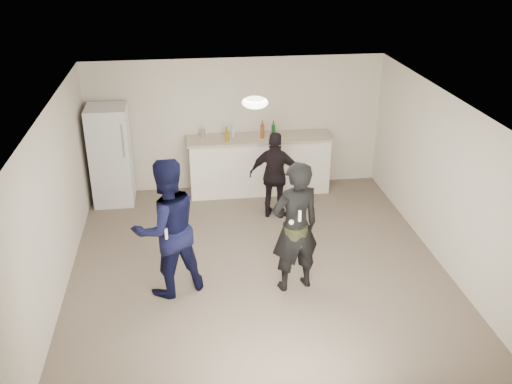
{
  "coord_description": "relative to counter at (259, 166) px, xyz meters",
  "views": [
    {
      "loc": [
        -0.99,
        -7.17,
        4.64
      ],
      "look_at": [
        0.0,
        0.2,
        1.15
      ],
      "focal_mm": 40.0,
      "sensor_mm": 36.0,
      "label": 1
    }
  ],
  "objects": [
    {
      "name": "man",
      "position": [
        -1.67,
        -3.08,
        0.46
      ],
      "size": [
        1.17,
        1.06,
        1.97
      ],
      "primitive_type": "imported",
      "rotation": [
        0.0,
        0.0,
        3.54
      ],
      "color": "#101342",
      "rests_on": "floor"
    },
    {
      "name": "bottle_cluster",
      "position": [
        -0.15,
        -0.02,
        0.67
      ],
      "size": [
        0.94,
        0.26,
        0.25
      ],
      "color": "#9A4316",
      "rests_on": "counter_top"
    },
    {
      "name": "remote_woman",
      "position": [
        0.04,
        -3.47,
        0.72
      ],
      "size": [
        0.04,
        0.04,
        0.15
      ],
      "primitive_type": "cube",
      "color": "white",
      "rests_on": "woman"
    },
    {
      "name": "wall_left",
      "position": [
        -3.14,
        -2.67,
        0.72
      ],
      "size": [
        0.0,
        6.0,
        6.0
      ],
      "primitive_type": "plane",
      "rotation": [
        1.57,
        0.0,
        1.57
      ],
      "color": "beige",
      "rests_on": "floor"
    },
    {
      "name": "counter",
      "position": [
        0.0,
        0.0,
        0.0
      ],
      "size": [
        2.6,
        0.56,
        1.05
      ],
      "primitive_type": "cube",
      "color": "white",
      "rests_on": "floor"
    },
    {
      "name": "fridge",
      "position": [
        -2.7,
        -0.07,
        0.38
      ],
      "size": [
        0.7,
        0.7,
        1.8
      ],
      "primitive_type": "cube",
      "color": "white",
      "rests_on": "floor"
    },
    {
      "name": "shaker",
      "position": [
        -1.03,
        0.14,
        0.65
      ],
      "size": [
        0.08,
        0.08,
        0.17
      ],
      "primitive_type": "cylinder",
      "color": "silver",
      "rests_on": "counter_top"
    },
    {
      "name": "camo_shorts",
      "position": [
        0.04,
        -3.22,
        0.32
      ],
      "size": [
        0.34,
        0.34,
        0.28
      ],
      "primitive_type": "cylinder",
      "color": "#333C1B",
      "rests_on": "woman"
    },
    {
      "name": "counter_top",
      "position": [
        0.0,
        0.0,
        0.55
      ],
      "size": [
        2.68,
        0.64,
        0.04
      ],
      "primitive_type": "cube",
      "color": "#C2AC96",
      "rests_on": "counter"
    },
    {
      "name": "fridge_handle",
      "position": [
        -2.42,
        -0.44,
        0.78
      ],
      "size": [
        0.02,
        0.02,
        0.6
      ],
      "primitive_type": "cylinder",
      "color": "silver",
      "rests_on": "fridge"
    },
    {
      "name": "woman",
      "position": [
        0.04,
        -3.22,
        0.42
      ],
      "size": [
        0.78,
        0.61,
        1.9
      ],
      "primitive_type": "imported",
      "rotation": [
        0.0,
        0.0,
        3.39
      ],
      "color": "black",
      "rests_on": "floor"
    },
    {
      "name": "ceiling_dome",
      "position": [
        -0.39,
        -2.37,
        1.93
      ],
      "size": [
        0.36,
        0.36,
        0.16
      ],
      "primitive_type": "ellipsoid",
      "color": "white",
      "rests_on": "ceiling"
    },
    {
      "name": "wall_right",
      "position": [
        2.36,
        -2.67,
        0.72
      ],
      "size": [
        0.0,
        6.0,
        6.0
      ],
      "primitive_type": "plane",
      "rotation": [
        1.57,
        0.0,
        -1.57
      ],
      "color": "beige",
      "rests_on": "floor"
    },
    {
      "name": "nunchuk_man",
      "position": [
        -1.55,
        -3.33,
        0.45
      ],
      "size": [
        0.07,
        0.07,
        0.07
      ],
      "primitive_type": "sphere",
      "color": "white",
      "rests_on": "man"
    },
    {
      "name": "wall_back",
      "position": [
        -0.39,
        0.33,
        0.72
      ],
      "size": [
        6.0,
        0.0,
        6.0
      ],
      "primitive_type": "plane",
      "rotation": [
        1.57,
        0.0,
        0.0
      ],
      "color": "beige",
      "rests_on": "floor"
    },
    {
      "name": "wall_front",
      "position": [
        -0.39,
        -5.67,
        0.72
      ],
      "size": [
        6.0,
        0.0,
        6.0
      ],
      "primitive_type": "plane",
      "rotation": [
        -1.57,
        0.0,
        0.0
      ],
      "color": "beige",
      "rests_on": "floor"
    },
    {
      "name": "spectator",
      "position": [
        0.13,
        -1.06,
        0.24
      ],
      "size": [
        0.97,
        0.63,
        1.54
      ],
      "primitive_type": "imported",
      "rotation": [
        0.0,
        0.0,
        2.84
      ],
      "color": "black",
      "rests_on": "floor"
    },
    {
      "name": "floor",
      "position": [
        -0.39,
        -2.67,
        -0.53
      ],
      "size": [
        6.0,
        6.0,
        0.0
      ],
      "primitive_type": "plane",
      "color": "#6B5B4C",
      "rests_on": "ground"
    },
    {
      "name": "remote_man",
      "position": [
        -1.67,
        -3.36,
        0.53
      ],
      "size": [
        0.04,
        0.04,
        0.15
      ],
      "primitive_type": "cube",
      "color": "silver",
      "rests_on": "man"
    },
    {
      "name": "ceiling",
      "position": [
        -0.39,
        -2.67,
        1.98
      ],
      "size": [
        6.0,
        6.0,
        0.0
      ],
      "primitive_type": "plane",
      "rotation": [
        3.14,
        0.0,
        0.0
      ],
      "color": "silver",
      "rests_on": "wall_back"
    },
    {
      "name": "nunchuk_woman",
      "position": [
        -0.06,
        -3.44,
        0.62
      ],
      "size": [
        0.07,
        0.07,
        0.07
      ],
      "primitive_type": "sphere",
      "color": "white",
      "rests_on": "woman"
    }
  ]
}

